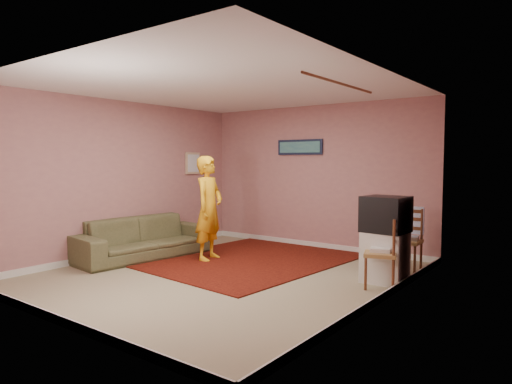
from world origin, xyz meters
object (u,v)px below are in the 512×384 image
Objects in this scene: chair_b at (380,245)px; person at (209,208)px; chair_a at (406,233)px; sofa at (144,238)px; crt_tv at (385,214)px; tv_cabinet at (385,257)px.

person reaches higher than chair_b.
chair_a is 1.05m from chair_b.
chair_a is at bearing -58.99° from sofa.
sofa is (-3.74, -0.93, -0.57)m from crt_tv.
chair_b is at bearing -75.45° from crt_tv.
chair_b is at bearing -73.59° from sofa.
crt_tv is 0.47m from chair_b.
crt_tv is (-0.01, 0.00, 0.57)m from tv_cabinet.
crt_tv is 3.90m from sofa.
person is at bearing -54.06° from sofa.
tv_cabinet is at bearing 0.00° from crt_tv.
tv_cabinet is at bearing -69.20° from sofa.
person is (-2.78, -0.39, -0.06)m from crt_tv.
tv_cabinet is at bearing -94.84° from person.
person is at bearing -168.19° from crt_tv.
tv_cabinet is 1.14× the size of crt_tv.
tv_cabinet is 0.36m from chair_b.
chair_a is at bearing -80.52° from person.
tv_cabinet is at bearing 170.84° from chair_b.
tv_cabinet is 0.79m from chair_a.
tv_cabinet reaches higher than sofa.
sofa is (-3.80, -0.64, -0.21)m from chair_b.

